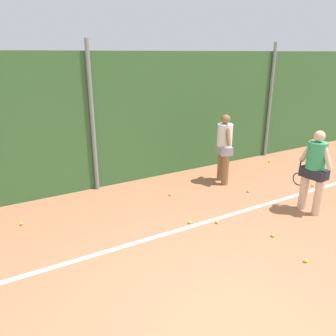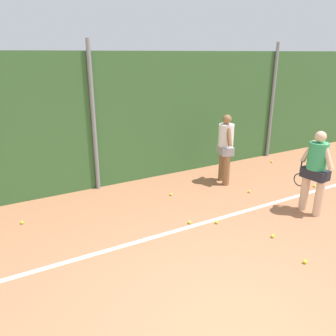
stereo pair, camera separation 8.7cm
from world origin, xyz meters
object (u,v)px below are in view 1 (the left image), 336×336
tennis_ball_4 (217,222)px  tennis_ball_0 (190,222)px  tennis_ball_8 (306,261)px  tennis_ball_9 (313,185)px  player_backcourt_far (224,145)px  tennis_ball_3 (21,223)px  player_foreground_near (315,168)px  tennis_ball_6 (248,191)px  tennis_ball_7 (273,235)px  tennis_ball_2 (170,194)px  tennis_ball_12 (270,161)px

tennis_ball_4 → tennis_ball_0: bearing=151.1°
tennis_ball_8 → tennis_ball_9: bearing=35.9°
player_backcourt_far → tennis_ball_3: player_backcourt_far is taller
player_foreground_near → tennis_ball_0: size_ratio=26.70×
tennis_ball_6 → tennis_ball_9: 1.77m
player_foreground_near → player_backcourt_far: (-0.51, 2.27, 0.01)m
tennis_ball_7 → tennis_ball_8: size_ratio=1.00×
tennis_ball_2 → tennis_ball_7: bearing=-74.8°
tennis_ball_4 → tennis_ball_8: same height
tennis_ball_7 → tennis_ball_4: bearing=122.1°
tennis_ball_2 → tennis_ball_3: (-3.26, 0.23, 0.00)m
tennis_ball_8 → tennis_ball_3: bearing=136.5°
player_backcourt_far → tennis_ball_12: 2.58m
tennis_ball_4 → player_foreground_near: bearing=-15.1°
tennis_ball_6 → tennis_ball_4: bearing=-152.1°
player_foreground_near → tennis_ball_3: size_ratio=26.70×
tennis_ball_4 → tennis_ball_7: size_ratio=1.00×
tennis_ball_3 → tennis_ball_12: bearing=3.4°
tennis_ball_9 → tennis_ball_2: bearing=159.2°
tennis_ball_6 → tennis_ball_7: same height
tennis_ball_3 → tennis_ball_4: size_ratio=1.00×
player_foreground_near → tennis_ball_8: 2.21m
player_foreground_near → tennis_ball_0: player_foreground_near is taller
tennis_ball_2 → tennis_ball_4: same height
player_backcourt_far → tennis_ball_0: player_backcourt_far is taller
tennis_ball_4 → tennis_ball_12: bearing=30.9°
tennis_ball_0 → player_backcourt_far: bearing=36.3°
tennis_ball_6 → tennis_ball_8: size_ratio=1.00×
tennis_ball_6 → tennis_ball_12: 2.63m
tennis_ball_3 → tennis_ball_9: 6.87m
player_backcourt_far → tennis_ball_6: size_ratio=26.94×
player_backcourt_far → tennis_ball_7: bearing=0.2°
tennis_ball_2 → tennis_ball_6: bearing=-24.0°
tennis_ball_3 → tennis_ball_2: bearing=-4.1°
tennis_ball_0 → tennis_ball_6: bearing=15.9°
tennis_ball_0 → tennis_ball_4: same height
player_backcourt_far → player_foreground_near: bearing=32.4°
tennis_ball_2 → tennis_ball_6: same height
tennis_ball_6 → tennis_ball_2: bearing=156.0°
tennis_ball_9 → tennis_ball_8: bearing=-144.1°
tennis_ball_2 → tennis_ball_12: same height
player_foreground_near → player_backcourt_far: size_ratio=0.99×
tennis_ball_7 → tennis_ball_8: bearing=-99.4°
tennis_ball_3 → tennis_ball_8: same height
player_backcourt_far → tennis_ball_7: size_ratio=26.94×
tennis_ball_3 → tennis_ball_8: size_ratio=1.00×
tennis_ball_4 → tennis_ball_12: 4.46m
tennis_ball_4 → tennis_ball_12: same height
tennis_ball_0 → tennis_ball_6: size_ratio=1.00×
tennis_ball_2 → tennis_ball_8: size_ratio=1.00×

